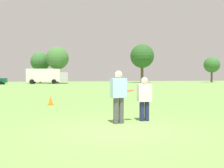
{
  "coord_description": "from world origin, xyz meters",
  "views": [
    {
      "loc": [
        -1.62,
        -6.12,
        1.45
      ],
      "look_at": [
        0.77,
        3.48,
        1.15
      ],
      "focal_mm": 36.98,
      "sensor_mm": 36.0,
      "label": 1
    }
  ],
  "objects_px": {
    "player_thrower": "(119,94)",
    "box_truck": "(47,76)",
    "traffic_cone": "(51,101)",
    "player_defender": "(144,97)",
    "frisbee": "(130,91)"
  },
  "relations": [
    {
      "from": "player_thrower",
      "to": "box_truck",
      "type": "distance_m",
      "value": 44.57
    },
    {
      "from": "box_truck",
      "to": "traffic_cone",
      "type": "bearing_deg",
      "value": -87.82
    },
    {
      "from": "traffic_cone",
      "to": "box_truck",
      "type": "relative_size",
      "value": 0.06
    },
    {
      "from": "player_thrower",
      "to": "traffic_cone",
      "type": "height_order",
      "value": "player_thrower"
    },
    {
      "from": "player_defender",
      "to": "frisbee",
      "type": "height_order",
      "value": "player_defender"
    },
    {
      "from": "player_thrower",
      "to": "frisbee",
      "type": "height_order",
      "value": "player_thrower"
    },
    {
      "from": "frisbee",
      "to": "box_truck",
      "type": "relative_size",
      "value": 0.03
    },
    {
      "from": "traffic_cone",
      "to": "box_truck",
      "type": "xyz_separation_m",
      "value": [
        -1.48,
        38.96,
        1.52
      ]
    },
    {
      "from": "frisbee",
      "to": "traffic_cone",
      "type": "height_order",
      "value": "frisbee"
    },
    {
      "from": "box_truck",
      "to": "player_defender",
      "type": "bearing_deg",
      "value": -84.09
    },
    {
      "from": "frisbee",
      "to": "player_defender",
      "type": "bearing_deg",
      "value": -0.25
    },
    {
      "from": "player_thrower",
      "to": "player_defender",
      "type": "distance_m",
      "value": 0.98
    },
    {
      "from": "frisbee",
      "to": "box_truck",
      "type": "distance_m",
      "value": 44.39
    },
    {
      "from": "traffic_cone",
      "to": "box_truck",
      "type": "height_order",
      "value": "box_truck"
    },
    {
      "from": "player_defender",
      "to": "traffic_cone",
      "type": "xyz_separation_m",
      "value": [
        -3.09,
        5.24,
        -0.57
      ]
    }
  ]
}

